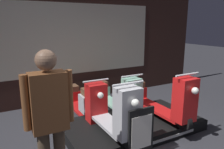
{
  "coord_description": "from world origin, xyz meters",
  "views": [
    {
      "loc": [
        -1.85,
        -2.11,
        1.93
      ],
      "look_at": [
        0.1,
        1.45,
        0.97
      ],
      "focal_mm": 35.0,
      "sensor_mm": 36.0,
      "label": 1
    }
  ],
  "objects_px": {
    "person_left_browsing": "(50,115)",
    "price_sign_board": "(141,135)",
    "scooter_backrow_0": "(84,102)",
    "scooter_backrow_1": "(117,96)",
    "scooter_display_left": "(108,110)",
    "scooter_display_right": "(160,99)"
  },
  "relations": [
    {
      "from": "person_left_browsing",
      "to": "scooter_backrow_0",
      "type": "bearing_deg",
      "value": 58.42
    },
    {
      "from": "scooter_display_left",
      "to": "person_left_browsing",
      "type": "distance_m",
      "value": 1.38
    },
    {
      "from": "scooter_display_left",
      "to": "scooter_display_right",
      "type": "bearing_deg",
      "value": 0.0
    },
    {
      "from": "scooter_backrow_1",
      "to": "price_sign_board",
      "type": "xyz_separation_m",
      "value": [
        -0.62,
        -1.75,
        0.06
      ]
    },
    {
      "from": "scooter_display_right",
      "to": "person_left_browsing",
      "type": "xyz_separation_m",
      "value": [
        -2.2,
        -0.73,
        0.42
      ]
    },
    {
      "from": "scooter_backrow_0",
      "to": "scooter_backrow_1",
      "type": "distance_m",
      "value": 0.77
    },
    {
      "from": "scooter_display_left",
      "to": "scooter_display_right",
      "type": "relative_size",
      "value": 1.0
    },
    {
      "from": "scooter_display_right",
      "to": "scooter_backrow_1",
      "type": "xyz_separation_m",
      "value": [
        -0.36,
        1.01,
        -0.19
      ]
    },
    {
      "from": "scooter_display_right",
      "to": "person_left_browsing",
      "type": "bearing_deg",
      "value": -161.56
    },
    {
      "from": "scooter_backrow_0",
      "to": "person_left_browsing",
      "type": "bearing_deg",
      "value": -121.58
    },
    {
      "from": "person_left_browsing",
      "to": "price_sign_board",
      "type": "xyz_separation_m",
      "value": [
        1.22,
        -0.0,
        -0.56
      ]
    },
    {
      "from": "scooter_backrow_1",
      "to": "person_left_browsing",
      "type": "xyz_separation_m",
      "value": [
        -1.84,
        -1.75,
        0.61
      ]
    },
    {
      "from": "scooter_display_right",
      "to": "scooter_backrow_1",
      "type": "bearing_deg",
      "value": 109.46
    },
    {
      "from": "scooter_display_left",
      "to": "person_left_browsing",
      "type": "bearing_deg",
      "value": -146.07
    },
    {
      "from": "scooter_backrow_0",
      "to": "scooter_backrow_1",
      "type": "relative_size",
      "value": 1.0
    },
    {
      "from": "scooter_display_right",
      "to": "price_sign_board",
      "type": "relative_size",
      "value": 2.19
    },
    {
      "from": "scooter_backrow_1",
      "to": "person_left_browsing",
      "type": "height_order",
      "value": "person_left_browsing"
    },
    {
      "from": "price_sign_board",
      "to": "scooter_display_left",
      "type": "bearing_deg",
      "value": 100.02
    },
    {
      "from": "scooter_display_right",
      "to": "scooter_backrow_1",
      "type": "relative_size",
      "value": 1.0
    },
    {
      "from": "person_left_browsing",
      "to": "price_sign_board",
      "type": "relative_size",
      "value": 2.07
    },
    {
      "from": "person_left_browsing",
      "to": "price_sign_board",
      "type": "bearing_deg",
      "value": -0.06
    },
    {
      "from": "scooter_display_right",
      "to": "scooter_display_left",
      "type": "bearing_deg",
      "value": 180.0
    }
  ]
}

